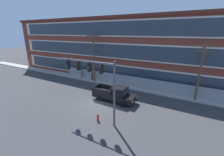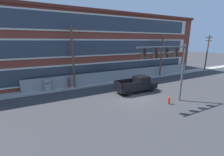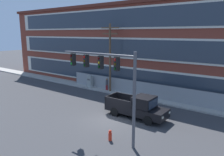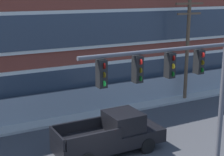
{
  "view_description": "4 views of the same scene",
  "coord_description": "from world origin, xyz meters",
  "views": [
    {
      "loc": [
        9.88,
        -13.67,
        8.6
      ],
      "look_at": [
        0.16,
        3.54,
        2.46
      ],
      "focal_mm": 24.0,
      "sensor_mm": 36.0,
      "label": 1
    },
    {
      "loc": [
        -9.94,
        -13.39,
        6.53
      ],
      "look_at": [
        -2.24,
        1.66,
        2.33
      ],
      "focal_mm": 24.0,
      "sensor_mm": 36.0,
      "label": 2
    },
    {
      "loc": [
        10.69,
        -14.09,
        7.37
      ],
      "look_at": [
        -2.06,
        2.95,
        2.95
      ],
      "focal_mm": 35.0,
      "sensor_mm": 36.0,
      "label": 3
    },
    {
      "loc": [
        -6.07,
        -12.17,
        7.89
      ],
      "look_at": [
        2.87,
        4.3,
        3.2
      ],
      "focal_mm": 55.0,
      "sensor_mm": 36.0,
      "label": 4
    }
  ],
  "objects": [
    {
      "name": "sidewalk_building_side",
      "position": [
        0.0,
        7.5,
        0.08
      ],
      "size": [
        80.0,
        2.01,
        0.16
      ],
      "primitive_type": "cube",
      "color": "#9E9B93",
      "rests_on": "ground"
    },
    {
      "name": "chain_link_fence",
      "position": [
        3.23,
        7.67,
        0.94
      ],
      "size": [
        30.57,
        0.06,
        1.84
      ],
      "color": "gray",
      "rests_on": "ground"
    },
    {
      "name": "traffic_signal_mast",
      "position": [
        1.87,
        -2.82,
        4.7
      ],
      "size": [
        6.26,
        0.43,
        6.27
      ],
      "color": "#4C4C51",
      "rests_on": "ground"
    },
    {
      "name": "pickup_truck_black",
      "position": [
        1.55,
        1.86,
        0.96
      ],
      "size": [
        5.65,
        2.06,
        2.04
      ],
      "color": "black",
      "rests_on": "ground"
    },
    {
      "name": "utility_pole_midblock",
      "position": [
        10.54,
        6.94,
        4.25
      ],
      "size": [
        2.44,
        0.26,
        7.63
      ],
      "color": "brown",
      "rests_on": "ground"
    }
  ]
}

